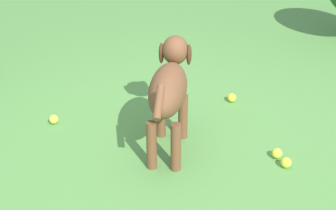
# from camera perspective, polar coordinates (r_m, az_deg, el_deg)

# --- Properties ---
(ground) EXTENTS (14.00, 14.00, 0.00)m
(ground) POSITION_cam_1_polar(r_m,az_deg,el_deg) (3.39, 0.11, -4.85)
(ground) COLOR #548C42
(dog) EXTENTS (0.72, 0.72, 0.65)m
(dog) POSITION_cam_1_polar(r_m,az_deg,el_deg) (3.21, 0.14, 1.96)
(dog) COLOR brown
(dog) RESTS_ON ground
(tennis_ball_0) EXTENTS (0.07, 0.07, 0.07)m
(tennis_ball_0) POSITION_cam_1_polar(r_m,az_deg,el_deg) (3.98, 6.90, 0.78)
(tennis_ball_0) COLOR yellow
(tennis_ball_0) RESTS_ON ground
(tennis_ball_1) EXTENTS (0.07, 0.07, 0.07)m
(tennis_ball_1) POSITION_cam_1_polar(r_m,az_deg,el_deg) (3.29, 12.61, -6.09)
(tennis_ball_1) COLOR #C5D333
(tennis_ball_1) RESTS_ON ground
(tennis_ball_2) EXTENTS (0.07, 0.07, 0.07)m
(tennis_ball_2) POSITION_cam_1_polar(r_m,az_deg,el_deg) (3.36, 11.68, -5.14)
(tennis_ball_2) COLOR #D3DB3A
(tennis_ball_2) RESTS_ON ground
(tennis_ball_3) EXTENTS (0.07, 0.07, 0.07)m
(tennis_ball_3) POSITION_cam_1_polar(r_m,az_deg,el_deg) (3.75, -12.23, -1.52)
(tennis_ball_3) COLOR #C0DA3D
(tennis_ball_3) RESTS_ON ground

